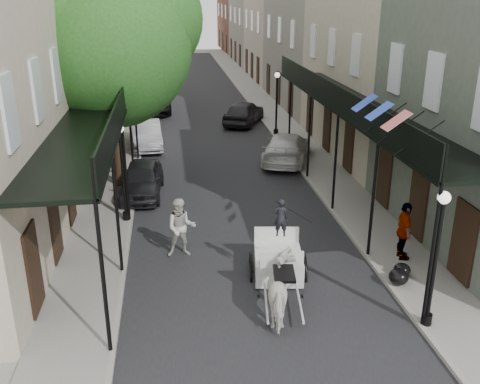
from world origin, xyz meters
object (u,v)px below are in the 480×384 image
object	(u,v)px
lamppost_right_far	(277,102)
pedestrian_sidewalk_right	(404,231)
lamppost_right_near	(435,258)
car_left_mid	(147,135)
tree_far	(135,31)
horse	(284,290)
car_left_near	(142,179)
pedestrian_sidewalk_left	(108,145)
tree_near	(119,38)
lamppost_left	(123,171)
carriage	(278,239)
pedestrian_walking	(181,228)
car_right_far	(244,112)
car_left_far	(150,102)
car_right_near	(286,148)

from	to	relation	value
lamppost_right_far	pedestrian_sidewalk_right	xyz separation A→B (m)	(0.88, -16.41, -0.96)
lamppost_right_near	car_left_mid	size ratio (longest dim) A/B	0.84
tree_far	pedestrian_sidewalk_right	xyz separation A→B (m)	(9.22, -22.59, -4.75)
lamppost_right_near	horse	world-z (taller)	lamppost_right_near
car_left_near	pedestrian_sidewalk_left	bearing A→B (deg)	114.97
tree_near	car_left_near	world-z (taller)	tree_near
lamppost_right_near	lamppost_left	size ratio (longest dim) A/B	1.00
horse	carriage	xyz separation A→B (m)	(0.35, 2.59, 0.25)
pedestrian_walking	car_right_far	world-z (taller)	pedestrian_walking
tree_near	horse	xyz separation A→B (m)	(4.70, -11.18, -5.65)
lamppost_right_near	carriage	bearing A→B (deg)	132.23
tree_far	car_left_far	xyz separation A→B (m)	(0.65, 1.59, -5.07)
lamppost_left	car_left_far	distance (m)	19.82
tree_far	car_left_far	bearing A→B (deg)	67.92
car_left_far	tree_near	bearing A→B (deg)	-98.72
car_right_near	pedestrian_walking	bearing A→B (deg)	79.40
pedestrian_walking	pedestrian_sidewalk_left	distance (m)	10.97
car_left_near	car_left_mid	world-z (taller)	car_left_mid
car_left_mid	car_left_far	size ratio (longest dim) A/B	0.80
tree_near	pedestrian_walking	distance (m)	9.28
lamppost_left	tree_far	bearing A→B (deg)	90.46
lamppost_left	tree_near	bearing A→B (deg)	91.34
lamppost_right_far	car_left_far	bearing A→B (deg)	134.75
pedestrian_walking	lamppost_right_far	bearing A→B (deg)	67.88
tree_far	lamppost_left	size ratio (longest dim) A/B	2.32
tree_near	car_left_mid	distance (m)	8.56
pedestrian_walking	car_left_mid	xyz separation A→B (m)	(-1.51, 13.48, -0.27)
lamppost_left	pedestrian_sidewalk_left	distance (m)	7.64
car_left_near	lamppost_right_far	bearing A→B (deg)	53.28
tree_near	car_left_mid	xyz separation A→B (m)	(0.60, 6.30, -5.76)
lamppost_left	car_left_near	bearing A→B (deg)	80.18
horse	pedestrian_sidewalk_left	bearing A→B (deg)	-60.15
lamppost_left	horse	bearing A→B (deg)	-56.70
tree_near	lamppost_right_near	size ratio (longest dim) A/B	2.60
horse	car_left_near	xyz separation A→B (m)	(-4.10, 9.89, -0.12)
pedestrian_sidewalk_left	car_left_near	bearing A→B (deg)	104.81
lamppost_right_far	car_left_mid	distance (m)	7.96
pedestrian_sidewalk_right	car_left_far	bearing A→B (deg)	28.47
car_right_far	tree_far	bearing A→B (deg)	1.34
horse	pedestrian_sidewalk_right	bearing A→B (deg)	-142.31
lamppost_right_near	lamppost_right_far	distance (m)	20.00
pedestrian_sidewalk_left	horse	bearing A→B (deg)	105.50
pedestrian_sidewalk_right	lamppost_left	bearing A→B (deg)	73.02
tree_far	car_right_far	bearing A→B (deg)	-22.68
lamppost_right_far	pedestrian_sidewalk_right	world-z (taller)	lamppost_right_far
car_left_near	pedestrian_sidewalk_right	bearing A→B (deg)	-36.93
carriage	car_left_far	distance (m)	24.59
pedestrian_sidewalk_left	car_right_far	world-z (taller)	pedestrian_sidewalk_left
lamppost_right_far	horse	size ratio (longest dim) A/B	1.87
carriage	car_left_far	bearing A→B (deg)	108.07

